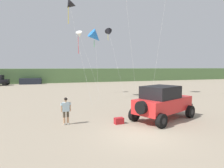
{
  "coord_description": "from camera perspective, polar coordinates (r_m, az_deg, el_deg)",
  "views": [
    {
      "loc": [
        -4.71,
        -9.22,
        3.49
      ],
      "look_at": [
        -0.44,
        3.72,
        2.35
      ],
      "focal_mm": 32.4,
      "sensor_mm": 36.0,
      "label": 1
    }
  ],
  "objects": [
    {
      "name": "ground_plane",
      "position": [
        10.93,
        8.56,
        -13.89
      ],
      "size": [
        220.0,
        220.0,
        0.0
      ],
      "primitive_type": "plane",
      "color": "gray"
    },
    {
      "name": "kite_yellow_diamond",
      "position": [
        23.36,
        -4.7,
        13.14
      ],
      "size": [
        1.88,
        2.36,
        7.75
      ],
      "color": "blue",
      "rests_on": "ground_plane"
    },
    {
      "name": "jeep",
      "position": [
        13.87,
        14.13,
        -4.86
      ],
      "size": [
        5.0,
        3.96,
        2.26
      ],
      "color": "red",
      "rests_on": "ground_plane"
    },
    {
      "name": "person_watching",
      "position": [
        12.64,
        -12.89,
        -6.99
      ],
      "size": [
        0.62,
        0.33,
        1.67
      ],
      "color": "tan",
      "rests_on": "ground_plane"
    },
    {
      "name": "dune_ridge",
      "position": [
        50.22,
        -10.74,
        2.51
      ],
      "size": [
        90.0,
        8.01,
        3.14
      ],
      "primitive_type": "cube",
      "color": "#567A47",
      "rests_on": "ground_plane"
    },
    {
      "name": "distant_sedan",
      "position": [
        44.74,
        -21.93,
        0.74
      ],
      "size": [
        4.33,
        2.05,
        1.2
      ],
      "primitive_type": "cube",
      "rotation": [
        0.0,
        0.0,
        -0.09
      ],
      "color": "#1E232D",
      "rests_on": "ground_plane"
    },
    {
      "name": "kite_purple_stunt",
      "position": [
        30.44,
        -0.85,
        14.28
      ],
      "size": [
        1.4,
        6.65,
        9.26
      ],
      "color": "black",
      "rests_on": "ground_plane"
    },
    {
      "name": "cooler_box",
      "position": [
        12.65,
        1.97,
        -10.33
      ],
      "size": [
        0.59,
        0.4,
        0.38
      ],
      "primitive_type": "cube",
      "rotation": [
        0.0,
        0.0,
        0.07
      ],
      "color": "#B21E23",
      "rests_on": "ground_plane"
    },
    {
      "name": "kite_orange_streamer",
      "position": [
        22.0,
        -11.87,
        20.94
      ],
      "size": [
        2.17,
        4.18,
        10.34
      ],
      "color": "black",
      "rests_on": "ground_plane"
    },
    {
      "name": "kite_black_sled",
      "position": [
        26.37,
        -9.19,
        13.56
      ],
      "size": [
        2.68,
        3.26,
        8.13
      ],
      "color": "white",
      "rests_on": "ground_plane"
    }
  ]
}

